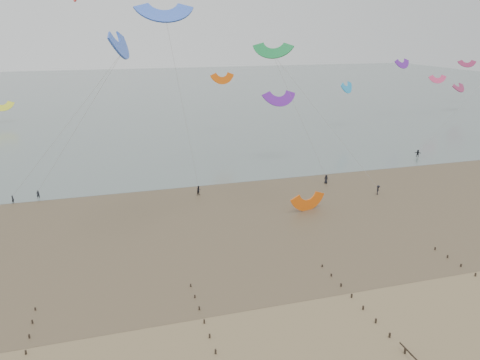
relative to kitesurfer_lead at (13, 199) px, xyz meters
name	(u,v)px	position (x,y,z in m)	size (l,w,h in m)	color
ground	(338,323)	(39.90, -50.17, -0.76)	(500.00, 500.00, 0.00)	brown
sea_and_shore	(223,213)	(35.82, -15.77, -0.75)	(500.00, 665.00, 0.03)	#475654
kitesurfer_lead	(13,199)	(0.00, 0.00, 0.00)	(0.55, 0.36, 1.52)	black
kitesurfers	(353,174)	(67.62, -4.11, 0.14)	(111.39, 23.14, 1.87)	black
grounded_kite	(308,210)	(50.59, -18.55, -0.76)	(6.01, 3.15, 4.58)	#F25F0F
kites_airborne	(160,57)	(32.48, 34.62, 22.83)	(258.51, 125.13, 41.59)	#1E9AE2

